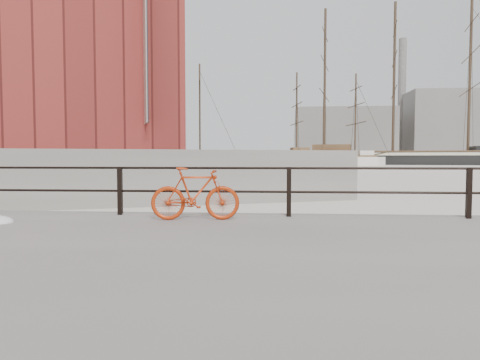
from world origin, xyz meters
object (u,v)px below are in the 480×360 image
(bicycle, at_px, (195,194))
(barque_black, at_px, (392,165))
(schooner_mid, at_px, (326,166))
(workboat_near, at_px, (90,174))
(workboat_far, at_px, (52,170))
(schooner_left, at_px, (168,166))

(bicycle, distance_m, barque_black, 93.54)
(barque_black, relative_size, schooner_mid, 2.58)
(bicycle, bearing_deg, workboat_near, 110.17)
(bicycle, distance_m, workboat_far, 51.77)
(bicycle, height_order, workboat_near, workboat_near)
(bicycle, xyz_separation_m, barque_black, (27.83, 89.30, -0.86))
(bicycle, relative_size, workboat_far, 0.16)
(workboat_near, relative_size, workboat_far, 1.08)
(barque_black, relative_size, workboat_near, 5.86)
(barque_black, bearing_deg, workboat_near, -115.00)
(barque_black, bearing_deg, workboat_far, -128.37)
(barque_black, height_order, workboat_far, barque_black)
(schooner_mid, bearing_deg, barque_black, 29.29)
(schooner_mid, distance_m, schooner_left, 30.35)
(workboat_far, bearing_deg, schooner_left, 30.10)
(barque_black, height_order, schooner_left, barque_black)
(bicycle, relative_size, schooner_left, 0.06)
(workboat_near, bearing_deg, schooner_mid, 46.41)
(barque_black, xyz_separation_m, schooner_left, (-46.01, -18.98, 0.00))
(barque_black, bearing_deg, schooner_left, -145.45)
(schooner_mid, relative_size, schooner_left, 0.98)
(schooner_left, bearing_deg, bicycle, -85.50)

